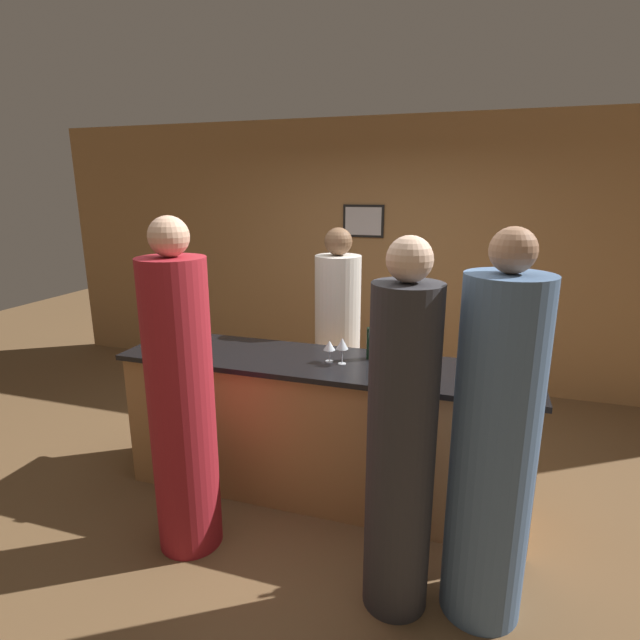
# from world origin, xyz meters

# --- Properties ---
(ground_plane) EXTENTS (14.00, 14.00, 0.00)m
(ground_plane) POSITION_xyz_m (0.00, 0.00, 0.00)
(ground_plane) COLOR brown
(back_wall) EXTENTS (8.00, 0.08, 2.80)m
(back_wall) POSITION_xyz_m (-0.00, 2.32, 1.40)
(back_wall) COLOR #A37547
(back_wall) RESTS_ON ground_plane
(bar_counter) EXTENTS (2.75, 0.66, 0.98)m
(bar_counter) POSITION_xyz_m (0.00, 0.00, 0.49)
(bar_counter) COLOR #B27F4C
(bar_counter) RESTS_ON ground_plane
(bartender) EXTENTS (0.37, 0.37, 1.80)m
(bartender) POSITION_xyz_m (-0.10, 0.75, 0.83)
(bartender) COLOR silver
(bartender) RESTS_ON ground_plane
(guest_0) EXTENTS (0.33, 0.33, 1.90)m
(guest_0) POSITION_xyz_m (0.66, -0.81, 0.89)
(guest_0) COLOR #2D2D33
(guest_0) RESTS_ON ground_plane
(guest_1) EXTENTS (0.37, 0.37, 1.96)m
(guest_1) POSITION_xyz_m (-0.60, -0.74, 0.91)
(guest_1) COLOR maroon
(guest_1) RESTS_ON ground_plane
(guest_2) EXTENTS (0.39, 0.39, 1.94)m
(guest_2) POSITION_xyz_m (1.08, -0.72, 0.90)
(guest_2) COLOR #4C6B93
(guest_2) RESTS_ON ground_plane
(wine_bottle_0) EXTENTS (0.07, 0.07, 0.28)m
(wine_bottle_0) POSITION_xyz_m (0.31, 0.14, 1.09)
(wine_bottle_0) COLOR black
(wine_bottle_0) RESTS_ON bar_counter
(wine_bottle_1) EXTENTS (0.07, 0.07, 0.30)m
(wine_bottle_1) POSITION_xyz_m (1.20, -0.24, 1.10)
(wine_bottle_1) COLOR black
(wine_bottle_1) RESTS_ON bar_counter
(wine_glass_0) EXTENTS (0.08, 0.08, 0.18)m
(wine_glass_0) POSITION_xyz_m (0.15, -0.02, 1.12)
(wine_glass_0) COLOR silver
(wine_glass_0) RESTS_ON bar_counter
(wine_glass_1) EXTENTS (0.08, 0.08, 0.15)m
(wine_glass_1) POSITION_xyz_m (0.06, -0.01, 1.09)
(wine_glass_1) COLOR silver
(wine_glass_1) RESTS_ON bar_counter
(wine_glass_2) EXTENTS (0.08, 0.08, 0.17)m
(wine_glass_2) POSITION_xyz_m (-0.72, -0.25, 1.11)
(wine_glass_2) COLOR silver
(wine_glass_2) RESTS_ON bar_counter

